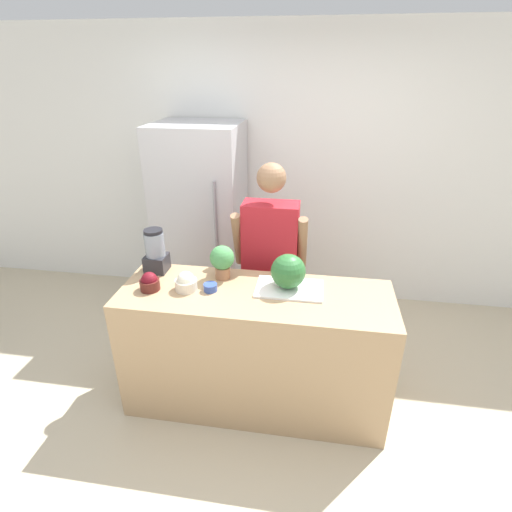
{
  "coord_description": "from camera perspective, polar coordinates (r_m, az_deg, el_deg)",
  "views": [
    {
      "loc": [
        0.35,
        -1.88,
        2.24
      ],
      "look_at": [
        0.0,
        0.34,
        1.16
      ],
      "focal_mm": 28.0,
      "sensor_mm": 36.0,
      "label": 1
    }
  ],
  "objects": [
    {
      "name": "counter_island",
      "position": [
        2.85,
        -0.1,
        -13.15
      ],
      "size": [
        1.78,
        0.62,
        0.91
      ],
      "color": "tan",
      "rests_on": "ground_plane"
    },
    {
      "name": "person",
      "position": [
        3.1,
        2.0,
        -1.31
      ],
      "size": [
        0.56,
        0.26,
        1.63
      ],
      "color": "gray",
      "rests_on": "ground_plane"
    },
    {
      "name": "bowl_cherries",
      "position": [
        2.69,
        -14.96,
        -3.65
      ],
      "size": [
        0.13,
        0.13,
        0.12
      ],
      "color": "#511E19",
      "rests_on": "counter_island"
    },
    {
      "name": "potted_plant",
      "position": [
        2.71,
        -4.86,
        -0.58
      ],
      "size": [
        0.17,
        0.17,
        0.24
      ],
      "color": "#996647",
      "rests_on": "counter_island"
    },
    {
      "name": "bowl_small_blue",
      "position": [
        2.62,
        -6.53,
        -4.47
      ],
      "size": [
        0.09,
        0.09,
        0.05
      ],
      "color": "#334C9E",
      "rests_on": "counter_island"
    },
    {
      "name": "blender",
      "position": [
        2.88,
        -14.17,
        0.61
      ],
      "size": [
        0.15,
        0.15,
        0.32
      ],
      "color": "#28282D",
      "rests_on": "counter_island"
    },
    {
      "name": "bowl_cream",
      "position": [
        2.64,
        -9.97,
        -3.73
      ],
      "size": [
        0.14,
        0.14,
        0.13
      ],
      "color": "beige",
      "rests_on": "counter_island"
    },
    {
      "name": "ground_plane",
      "position": [
        2.95,
        -1.13,
        -23.8
      ],
      "size": [
        14.0,
        14.0,
        0.0
      ],
      "primitive_type": "plane",
      "color": "beige"
    },
    {
      "name": "cutting_board",
      "position": [
        2.63,
        4.77,
        -4.64
      ],
      "size": [
        0.44,
        0.28,
        0.01
      ],
      "color": "white",
      "rests_on": "counter_island"
    },
    {
      "name": "watermelon",
      "position": [
        2.58,
        4.62,
        -2.19
      ],
      "size": [
        0.23,
        0.23,
        0.23
      ],
      "color": "#2D6B33",
      "rests_on": "cutting_board"
    },
    {
      "name": "refrigerator",
      "position": [
        3.83,
        -7.72,
        4.94
      ],
      "size": [
        0.76,
        0.72,
        1.79
      ],
      "color": "#B7B7BC",
      "rests_on": "ground_plane"
    },
    {
      "name": "wall_back",
      "position": [
        3.96,
        3.72,
        11.93
      ],
      "size": [
        8.0,
        0.06,
        2.6
      ],
      "color": "white",
      "rests_on": "ground_plane"
    }
  ]
}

